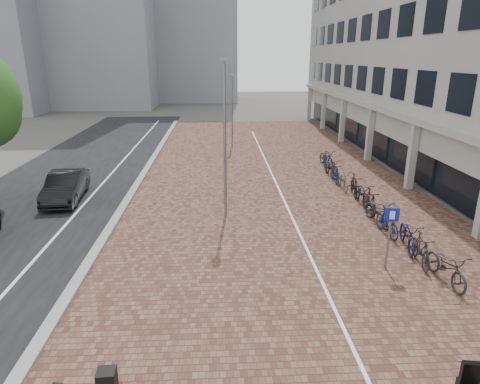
# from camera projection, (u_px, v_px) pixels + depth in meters

# --- Properties ---
(ground) EXTENTS (140.00, 140.00, 0.00)m
(ground) POSITION_uv_depth(u_px,v_px,m) (252.00, 307.00, 11.15)
(ground) COLOR #474442
(ground) RESTS_ON ground
(plaza_brick) EXTENTS (14.50, 42.00, 0.04)m
(plaza_brick) POSITION_uv_depth(u_px,v_px,m) (271.00, 179.00, 22.63)
(plaza_brick) COLOR brown
(plaza_brick) RESTS_ON ground
(street_asphalt) EXTENTS (8.00, 50.00, 0.03)m
(street_asphalt) POSITION_uv_depth(u_px,v_px,m) (66.00, 183.00, 22.07)
(street_asphalt) COLOR black
(street_asphalt) RESTS_ON ground
(curb) EXTENTS (0.35, 42.00, 0.14)m
(curb) POSITION_uv_depth(u_px,v_px,m) (140.00, 180.00, 22.25)
(curb) COLOR gray
(curb) RESTS_ON ground
(lane_line) EXTENTS (0.12, 44.00, 0.00)m
(lane_line) POSITION_uv_depth(u_px,v_px,m) (104.00, 182.00, 22.17)
(lane_line) COLOR white
(lane_line) RESTS_ON street_asphalt
(parking_line) EXTENTS (0.10, 30.00, 0.00)m
(parking_line) POSITION_uv_depth(u_px,v_px,m) (274.00, 179.00, 22.63)
(parking_line) COLOR white
(parking_line) RESTS_ON plaza_brick
(office_building) EXTENTS (8.40, 40.00, 15.00)m
(office_building) POSITION_uv_depth(u_px,v_px,m) (450.00, 20.00, 24.32)
(office_building) COLOR #A6A6A0
(office_building) RESTS_ON ground
(car_dark) EXTENTS (1.79, 4.17, 1.33)m
(car_dark) POSITION_uv_depth(u_px,v_px,m) (66.00, 186.00, 19.24)
(car_dark) COLOR black
(car_dark) RESTS_ON ground
(parking_sign) EXTENTS (0.43, 0.12, 2.06)m
(parking_sign) POSITION_uv_depth(u_px,v_px,m) (390.00, 230.00, 12.78)
(parking_sign) COLOR slate
(parking_sign) RESTS_ON ground
(lamp_near) EXTENTS (0.12, 0.12, 6.34)m
(lamp_near) POSITION_uv_depth(u_px,v_px,m) (225.00, 142.00, 16.58)
(lamp_near) COLOR slate
(lamp_near) RESTS_ON ground
(lamp_far) EXTENTS (0.12, 0.12, 5.13)m
(lamp_far) POSITION_uv_depth(u_px,v_px,m) (232.00, 112.00, 29.81)
(lamp_far) COLOR gray
(lamp_far) RESTS_ON ground
(bike_row) EXTENTS (1.22, 15.83, 1.05)m
(bike_row) POSITION_uv_depth(u_px,v_px,m) (361.00, 193.00, 18.76)
(bike_row) COLOR #222328
(bike_row) RESTS_ON ground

